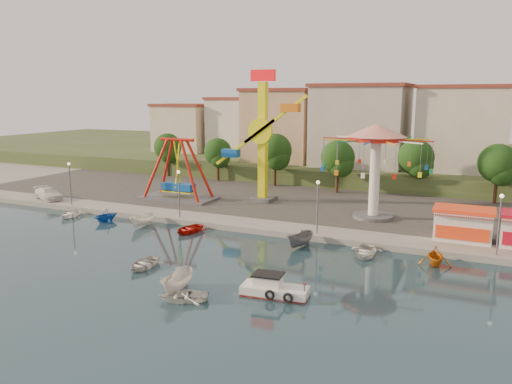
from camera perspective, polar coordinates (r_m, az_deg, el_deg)
The scene contains 35 objects.
ground at distance 41.95m, azimuth -9.30°, elevation -8.59°, with size 200.00×200.00×0.00m, color #15313A.
quay_deck at distance 98.18m, azimuth 11.32°, elevation 2.74°, with size 200.00×100.00×0.60m, color #9E998E.
asphalt_pad at distance 67.83m, azimuth 4.95°, elevation -0.43°, with size 90.00×28.00×0.01m, color #4C4944.
hill_terrace at distance 102.86m, azimuth 12.00°, elevation 3.76°, with size 200.00×60.00×3.00m, color #384C26.
pirate_ship_ride at distance 65.63m, azimuth -8.93°, elevation 2.46°, with size 10.00×5.00×8.00m.
kamikaze_tower at distance 62.88m, azimuth 1.05°, elevation 5.89°, with size 8.33×3.10×16.50m.
wave_swinger at distance 55.50m, azimuth 13.54°, elevation 4.71°, with size 11.60×11.60×10.40m.
booth_left at distance 50.50m, azimuth 22.60°, elevation -3.38°, with size 5.40×3.78×3.08m.
lamp_post_0 at distance 65.97m, azimuth -20.46°, elevation 0.80°, with size 0.14×0.14×5.00m, color #59595E.
lamp_post_1 at distance 55.88m, azimuth -8.78°, elevation -0.36°, with size 0.14×0.14×5.00m, color #59595E.
lamp_post_2 at distance 49.05m, azimuth 7.03°, elevation -1.89°, with size 0.14×0.14×5.00m, color #59595E.
lamp_post_3 at distance 46.91m, azimuth 26.01°, elevation -3.53°, with size 0.14×0.14×5.00m, color #59595E.
tree_0 at distance 85.20m, azimuth -10.07°, elevation 5.07°, with size 4.60×4.60×7.19m.
tree_1 at distance 79.33m, azimuth -4.40°, elevation 4.59°, with size 4.35×4.35×6.80m.
tree_2 at distance 74.52m, azimuth 2.19°, elevation 4.76°, with size 5.02×5.02×7.85m.
tree_3 at distance 69.97m, azimuth 9.33°, elevation 3.92°, with size 4.68×4.68×7.32m.
tree_4 at distance 70.95m, azimuth 17.81°, elevation 3.80°, with size 4.86×4.86×7.60m.
tree_5 at distance 68.66m, azimuth 25.92°, elevation 2.97°, with size 4.83×4.83×7.54m.
building_0 at distance 96.58m, azimuth -10.67°, elevation 7.79°, with size 9.26×9.53×11.87m, color beige.
building_1 at distance 94.94m, azimuth -2.77°, elevation 6.93°, with size 12.33×9.01×8.63m, color silver.
building_2 at distance 90.10m, azimuth 4.89°, elevation 7.52°, with size 11.95×9.28×11.23m, color tan.
building_3 at distance 83.38m, azimuth 13.12°, elevation 6.30°, with size 12.59×10.50×9.20m, color beige.
building_4 at distance 85.12m, azimuth 22.55°, elevation 5.86°, with size 10.75×9.23×9.24m, color beige.
cabin_motorboat at distance 35.95m, azimuth 2.00°, elevation -11.07°, with size 4.93×2.34×1.67m.
rowboat_a at distance 42.38m, azimuth -12.79°, elevation -7.99°, with size 2.52×3.53×0.73m, color beige.
rowboat_b at distance 35.47m, azimuth -8.29°, elevation -11.66°, with size 2.45×3.43×0.71m, color white.
skiff at distance 36.78m, azimuth -8.97°, elevation -10.15°, with size 1.50×3.98×1.54m, color silver.
van at distance 70.64m, azimuth -22.63°, elevation -0.17°, with size 2.11×5.19×1.51m, color white.
moored_boat_0 at distance 62.27m, azimuth -20.49°, elevation -2.33°, with size 2.63×3.68×0.76m, color white.
moored_boat_1 at distance 58.56m, azimuth -16.80°, elevation -2.53°, with size 2.47×2.86×1.51m, color blue.
moored_boat_2 at distance 55.41m, azimuth -12.85°, elevation -3.17°, with size 1.32×3.52×1.36m, color silver.
moored_boat_3 at distance 52.19m, azimuth -7.70°, elevation -4.20°, with size 2.63×3.68×0.76m, color #B8170E.
moored_boat_5 at distance 46.89m, azimuth 5.08°, elevation -5.47°, with size 1.38×3.66×1.42m, color slate.
moored_boat_6 at distance 45.39m, azimuth 12.39°, elevation -6.64°, with size 2.79×3.91×0.81m, color silver.
moored_boat_7 at distance 44.50m, azimuth 19.80°, elevation -6.86°, with size 2.66×3.08×1.62m, color #CA6712.
Camera 1 is at (22.42, -32.62, 13.91)m, focal length 35.00 mm.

